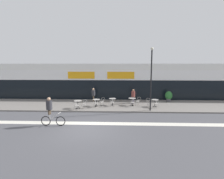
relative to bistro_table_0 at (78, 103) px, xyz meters
name	(u,v)px	position (x,y,z in m)	size (l,w,h in m)	color
ground_plane	(86,130)	(1.82, -5.47, -0.68)	(120.00, 120.00, 0.00)	#4C4C51
sidewalk_slab	(99,105)	(1.82, 1.78, -0.62)	(40.00, 5.50, 0.12)	slate
storefront_facade	(102,81)	(1.82, 6.49, 1.57)	(40.00, 4.06, 4.51)	silver
bike_lane_stripe	(90,123)	(1.82, -4.04, -0.68)	(36.00, 0.70, 0.01)	silver
bistro_table_0	(78,103)	(0.00, 0.00, 0.00)	(0.78, 0.78, 0.77)	black
bistro_table_1	(96,101)	(1.67, 1.04, -0.05)	(0.74, 0.74, 0.71)	black
bistro_table_2	(112,100)	(3.34, 1.54, -0.04)	(0.74, 0.74, 0.72)	black
bistro_table_3	(132,100)	(5.42, 1.53, -0.01)	(0.75, 0.75, 0.77)	black
bistro_table_4	(155,102)	(7.69, 1.00, -0.03)	(0.72, 0.72, 0.74)	black
cafe_chair_0_near	(76,105)	(0.00, -0.63, -0.04)	(0.42, 0.58, 0.90)	#B7B2AD
cafe_chair_0_side	(84,103)	(0.63, 0.01, -0.04)	(0.59, 0.43, 0.90)	#B7B2AD
cafe_chair_1_near	(95,102)	(1.67, 0.41, -0.04)	(0.40, 0.57, 0.90)	#B7B2AD
cafe_chair_1_side	(102,101)	(2.30, 1.04, -0.04)	(0.58, 0.41, 0.90)	#B7B2AD
cafe_chair_2_near	(112,102)	(3.35, 0.92, -0.04)	(0.44, 0.59, 0.90)	#B7B2AD
cafe_chair_3_near	(133,102)	(5.43, 0.90, -0.04)	(0.45, 0.60, 0.90)	#B7B2AD
cafe_chair_3_side	(138,101)	(6.04, 1.53, -0.04)	(0.58, 0.42, 0.90)	#B7B2AD
cafe_chair_4_near	(156,103)	(7.69, 0.37, -0.04)	(0.41, 0.58, 0.90)	#B7B2AD
cafe_chair_4_side	(149,102)	(7.07, 0.99, -0.04)	(0.59, 0.44, 0.90)	#B7B2AD
planter_pot	(169,96)	(9.82, 3.65, 0.08)	(0.82, 0.82, 1.20)	#4C4C51
lamp_post	(151,75)	(6.95, -0.51, 2.75)	(0.26, 0.26, 5.80)	black
cyclist_0	(50,110)	(-0.89, -4.64, 0.50)	(1.78, 0.48, 2.08)	black
pedestrian_near_end	(93,94)	(1.08, 3.14, 0.39)	(0.50, 0.50, 1.59)	#4C3D2D
pedestrian_far_end	(133,95)	(5.61, 2.54, 0.38)	(0.44, 0.44, 1.59)	#382D47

